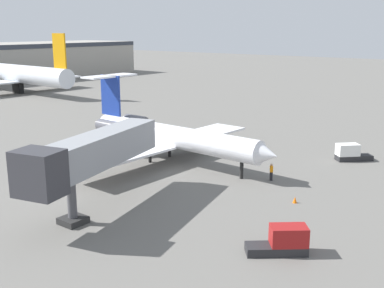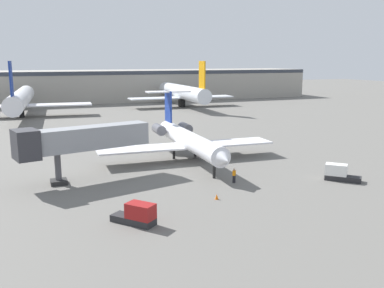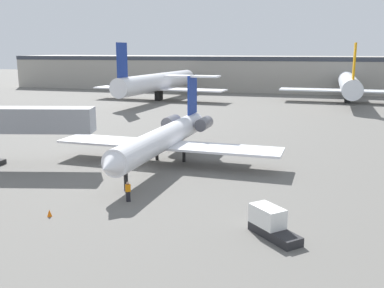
% 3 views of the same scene
% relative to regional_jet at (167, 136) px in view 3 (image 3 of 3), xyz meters
% --- Properties ---
extents(ground_plane, '(400.00, 400.00, 0.10)m').
position_rel_regional_jet_xyz_m(ground_plane, '(-0.69, -3.23, -3.05)').
color(ground_plane, '#66635E').
extents(regional_jet, '(25.00, 26.32, 9.00)m').
position_rel_regional_jet_xyz_m(regional_jet, '(0.00, 0.00, 0.00)').
color(regional_jet, white).
rests_on(regional_jet, ground_plane).
extents(jet_bridge, '(15.68, 6.52, 6.52)m').
position_rel_regional_jet_xyz_m(jet_bridge, '(-15.55, -5.26, 1.81)').
color(jet_bridge, gray).
rests_on(jet_bridge, ground_plane).
extents(ground_crew_marshaller, '(0.48, 0.45, 1.69)m').
position_rel_regional_jet_xyz_m(ground_crew_marshaller, '(0.93, -12.64, -2.15)').
color(ground_crew_marshaller, black).
rests_on(ground_crew_marshaller, ground_plane).
extents(baggage_tug_lead, '(3.81, 3.82, 1.90)m').
position_rel_regional_jet_xyz_m(baggage_tug_lead, '(12.74, -16.24, -2.17)').
color(baggage_tug_lead, '#262628').
rests_on(baggage_tug_lead, ground_plane).
extents(traffic_cone_near, '(0.36, 0.36, 0.55)m').
position_rel_regional_jet_xyz_m(traffic_cone_near, '(-3.38, -17.23, -2.73)').
color(traffic_cone_near, orange).
rests_on(traffic_cone_near, ground_plane).
extents(terminal_building, '(157.51, 23.48, 10.23)m').
position_rel_regional_jet_xyz_m(terminal_building, '(-0.69, 92.77, 2.12)').
color(terminal_building, '#9E998E').
rests_on(terminal_building, ground_plane).
extents(parked_airliner_west_end, '(33.68, 39.86, 13.57)m').
position_rel_regional_jet_xyz_m(parked_airliner_west_end, '(-21.43, 56.81, 1.37)').
color(parked_airliner_west_end, white).
rests_on(parked_airliner_west_end, ground_plane).
extents(parked_airliner_west_mid, '(31.41, 37.31, 13.48)m').
position_rel_regional_jet_xyz_m(parked_airliner_west_mid, '(22.89, 63.87, 1.33)').
color(parked_airliner_west_mid, silver).
rests_on(parked_airliner_west_mid, ground_plane).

